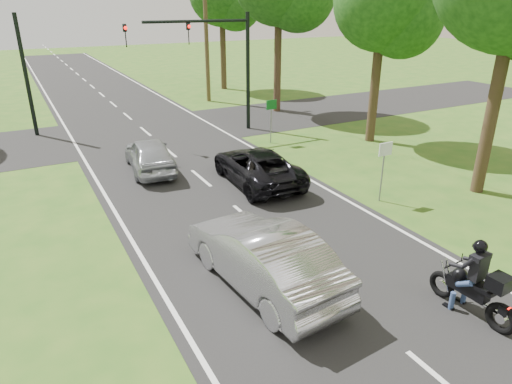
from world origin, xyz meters
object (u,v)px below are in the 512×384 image
at_px(silver_suv, 150,154).
at_px(sign_green, 271,111).
at_px(motorcycle_rider, 476,287).
at_px(traffic_signal, 215,52).
at_px(silver_sedan, 263,256).
at_px(sign_white, 384,158).
at_px(utility_pole_far, 206,24).
at_px(dark_suv, 257,166).

xyz_separation_m(silver_suv, sign_green, (6.39, 1.16, 0.89)).
height_order(motorcycle_rider, traffic_signal, traffic_signal).
xyz_separation_m(silver_sedan, sign_white, (6.11, 2.57, 0.78)).
distance_m(silver_sedan, traffic_signal, 14.77).
relative_size(silver_sedan, traffic_signal, 0.77).
distance_m(silver_sedan, sign_green, 12.33).
bearing_deg(utility_pole_far, sign_white, -94.51).
xyz_separation_m(silver_sedan, utility_pole_far, (7.61, 21.59, 4.27)).
relative_size(silver_sedan, silver_suv, 1.20).
height_order(dark_suv, utility_pole_far, utility_pole_far).
distance_m(silver_suv, utility_pole_far, 15.06).
relative_size(dark_suv, traffic_signal, 0.75).
bearing_deg(sign_white, silver_sedan, -157.23).
distance_m(dark_suv, sign_green, 5.50).
bearing_deg(dark_suv, utility_pole_far, -102.84).
distance_m(dark_suv, sign_white, 4.74).
xyz_separation_m(traffic_signal, sign_white, (1.36, -11.02, -2.54)).
relative_size(dark_suv, silver_sedan, 0.98).
distance_m(utility_pole_far, sign_green, 11.63).
height_order(motorcycle_rider, utility_pole_far, utility_pole_far).
height_order(traffic_signal, utility_pole_far, utility_pole_far).
bearing_deg(silver_suv, utility_pole_far, -116.59).
xyz_separation_m(silver_suv, sign_white, (6.19, -6.84, 0.89)).
bearing_deg(traffic_signal, silver_sedan, -109.27).
relative_size(dark_suv, sign_white, 2.24).
bearing_deg(sign_green, sign_white, -91.43).
height_order(motorcycle_rider, silver_sedan, motorcycle_rider).
distance_m(silver_suv, sign_white, 9.27).
relative_size(sign_white, sign_green, 1.00).
bearing_deg(motorcycle_rider, silver_sedan, 134.57).
xyz_separation_m(dark_suv, traffic_signal, (1.60, 7.43, 3.46)).
xyz_separation_m(silver_suv, utility_pole_far, (7.69, 12.18, 4.38)).
bearing_deg(silver_suv, sign_green, -164.03).
distance_m(silver_sedan, silver_suv, 9.41).
bearing_deg(silver_suv, silver_sedan, 96.18).
bearing_deg(sign_green, silver_suv, -169.71).
bearing_deg(dark_suv, sign_green, -122.33).
height_order(motorcycle_rider, sign_white, sign_white).
height_order(motorcycle_rider, dark_suv, motorcycle_rider).
bearing_deg(silver_sedan, dark_suv, -122.37).
bearing_deg(motorcycle_rider, sign_white, 62.52).
relative_size(motorcycle_rider, sign_white, 1.02).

